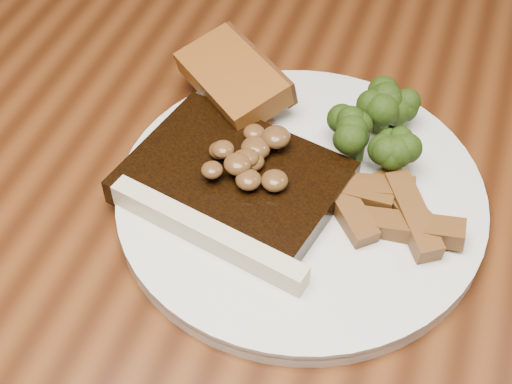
{
  "coord_description": "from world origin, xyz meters",
  "views": [
    {
      "loc": [
        0.12,
        -0.35,
        1.19
      ],
      "look_at": [
        0.0,
        -0.02,
        0.78
      ],
      "focal_mm": 50.0,
      "sensor_mm": 36.0,
      "label": 1
    }
  ],
  "objects_px": {
    "plate": "(300,197)",
    "chair_far": "(320,26)",
    "garlic_bread": "(233,95)",
    "dining_table": "(261,264)",
    "potato_wedges": "(372,216)",
    "steak": "(233,182)"
  },
  "relations": [
    {
      "from": "plate",
      "to": "chair_far",
      "type": "bearing_deg",
      "value": 102.71
    },
    {
      "from": "plate",
      "to": "garlic_bread",
      "type": "relative_size",
      "value": 2.87
    },
    {
      "from": "dining_table",
      "to": "garlic_bread",
      "type": "relative_size",
      "value": 15.69
    },
    {
      "from": "plate",
      "to": "potato_wedges",
      "type": "height_order",
      "value": "potato_wedges"
    },
    {
      "from": "garlic_bread",
      "to": "potato_wedges",
      "type": "relative_size",
      "value": 1.06
    },
    {
      "from": "chair_far",
      "to": "plate",
      "type": "bearing_deg",
      "value": 127.31
    },
    {
      "from": "dining_table",
      "to": "garlic_bread",
      "type": "height_order",
      "value": "garlic_bread"
    },
    {
      "from": "steak",
      "to": "potato_wedges",
      "type": "relative_size",
      "value": 1.66
    },
    {
      "from": "chair_far",
      "to": "plate",
      "type": "xyz_separation_m",
      "value": [
        0.14,
        -0.64,
        0.31
      ]
    },
    {
      "from": "dining_table",
      "to": "plate",
      "type": "relative_size",
      "value": 5.47
    },
    {
      "from": "steak",
      "to": "garlic_bread",
      "type": "bearing_deg",
      "value": 122.95
    },
    {
      "from": "chair_far",
      "to": "potato_wedges",
      "type": "xyz_separation_m",
      "value": [
        0.2,
        -0.66,
        0.33
      ]
    },
    {
      "from": "dining_table",
      "to": "garlic_bread",
      "type": "xyz_separation_m",
      "value": [
        -0.06,
        0.09,
        0.12
      ]
    },
    {
      "from": "dining_table",
      "to": "garlic_bread",
      "type": "distance_m",
      "value": 0.15
    },
    {
      "from": "potato_wedges",
      "to": "dining_table",
      "type": "bearing_deg",
      "value": 174.43
    },
    {
      "from": "chair_far",
      "to": "steak",
      "type": "xyz_separation_m",
      "value": [
        0.09,
        -0.66,
        0.33
      ]
    },
    {
      "from": "chair_far",
      "to": "potato_wedges",
      "type": "bearing_deg",
      "value": 131.88
    },
    {
      "from": "potato_wedges",
      "to": "garlic_bread",
      "type": "bearing_deg",
      "value": 147.25
    },
    {
      "from": "dining_table",
      "to": "chair_far",
      "type": "xyz_separation_m",
      "value": [
        -0.11,
        0.65,
        -0.21
      ]
    },
    {
      "from": "chair_far",
      "to": "plate",
      "type": "height_order",
      "value": "chair_far"
    },
    {
      "from": "plate",
      "to": "steak",
      "type": "xyz_separation_m",
      "value": [
        -0.05,
        -0.02,
        0.02
      ]
    },
    {
      "from": "garlic_bread",
      "to": "steak",
      "type": "bearing_deg",
      "value": -31.69
    }
  ]
}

